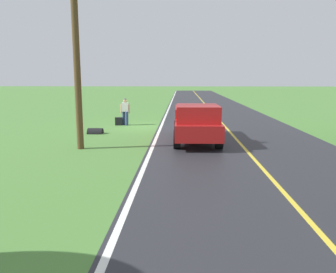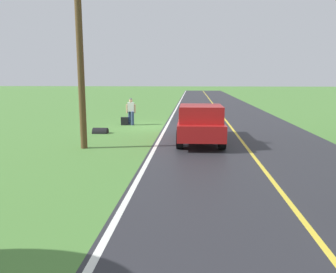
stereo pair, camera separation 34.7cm
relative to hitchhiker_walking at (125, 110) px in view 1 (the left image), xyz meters
name	(u,v)px [view 1 (the left image)]	position (x,y,z in m)	size (l,w,h in m)	color
ground_plane	(142,126)	(-1.13, 0.57, -0.98)	(200.00, 200.00, 0.00)	#4C7F38
road_surface	(225,127)	(-6.34, 0.57, -0.98)	(8.37, 120.00, 0.00)	#28282D
lane_edge_line	(161,126)	(-2.34, 0.57, -0.98)	(0.16, 117.60, 0.00)	silver
lane_centre_line	(225,127)	(-6.34, 0.57, -0.98)	(0.14, 117.60, 0.00)	gold
hitchhiker_walking	(125,110)	(0.00, 0.00, 0.00)	(0.62, 0.51, 1.75)	navy
suitcase_carried	(119,121)	(0.41, 0.11, -0.72)	(0.20, 0.46, 0.51)	black
pickup_truck_passing	(196,122)	(-4.31, 5.69, -0.01)	(2.15, 5.42, 1.82)	#B21919
utility_pole_roadside	(77,63)	(0.72, 7.33, 2.62)	(0.28, 0.28, 7.21)	brown
drainage_culvert	(95,134)	(1.10, 3.38, -0.98)	(0.60, 0.60, 0.80)	black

